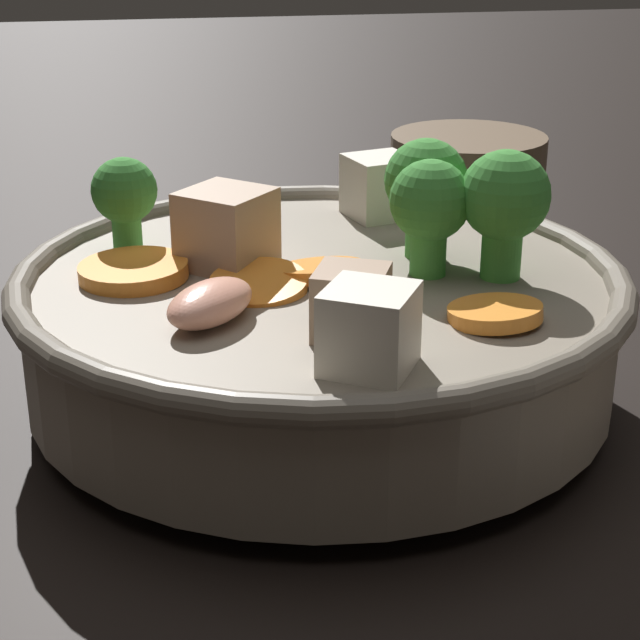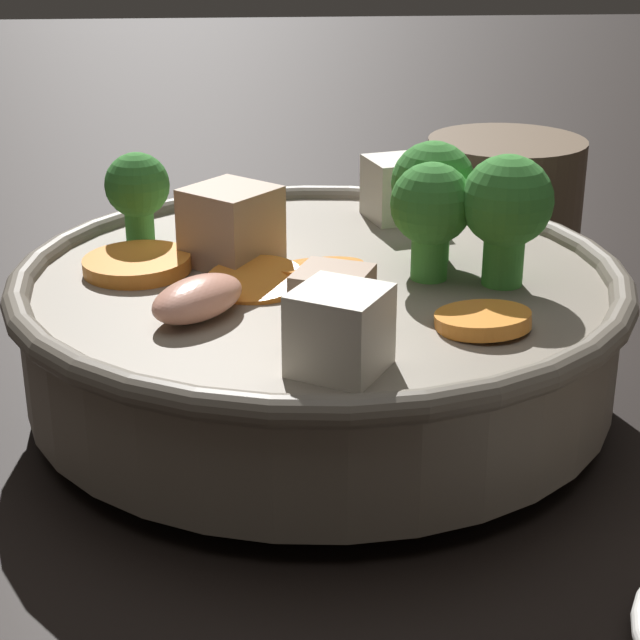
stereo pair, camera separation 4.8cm
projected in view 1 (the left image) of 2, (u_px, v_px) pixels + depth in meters
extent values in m
plane|color=black|center=(320.00, 402.00, 0.49)|extent=(3.00, 3.00, 0.00)
cylinder|color=slate|center=(320.00, 392.00, 0.49)|extent=(0.14, 0.14, 0.01)
cylinder|color=slate|center=(320.00, 331.00, 0.48)|extent=(0.26, 0.26, 0.05)
torus|color=#685F52|center=(320.00, 277.00, 0.47)|extent=(0.27, 0.27, 0.01)
cylinder|color=brown|center=(320.00, 307.00, 0.47)|extent=(0.24, 0.24, 0.03)
cylinder|color=orange|center=(321.00, 271.00, 0.47)|extent=(0.05, 0.05, 0.01)
cylinder|color=orange|center=(133.00, 271.00, 0.46)|extent=(0.06, 0.06, 0.01)
cylinder|color=orange|center=(258.00, 285.00, 0.45)|extent=(0.06, 0.06, 0.01)
cylinder|color=orange|center=(495.00, 313.00, 0.42)|extent=(0.05, 0.05, 0.01)
cylinder|color=green|center=(424.00, 233.00, 0.49)|extent=(0.02, 0.02, 0.02)
sphere|color=#388433|center=(426.00, 180.00, 0.48)|extent=(0.04, 0.04, 0.04)
cylinder|color=green|center=(127.00, 232.00, 0.50)|extent=(0.01, 0.01, 0.02)
sphere|color=#388433|center=(124.00, 190.00, 0.49)|extent=(0.03, 0.03, 0.03)
cylinder|color=green|center=(501.00, 252.00, 0.46)|extent=(0.02, 0.02, 0.02)
sphere|color=#388433|center=(505.00, 195.00, 0.45)|extent=(0.04, 0.04, 0.04)
cylinder|color=green|center=(428.00, 251.00, 0.47)|extent=(0.02, 0.02, 0.02)
sphere|color=#388433|center=(430.00, 200.00, 0.46)|extent=(0.04, 0.04, 0.04)
cube|color=tan|center=(227.00, 229.00, 0.47)|extent=(0.05, 0.05, 0.04)
cube|color=silver|center=(380.00, 186.00, 0.55)|extent=(0.04, 0.04, 0.03)
cube|color=silver|center=(375.00, 328.00, 0.38)|extent=(0.04, 0.04, 0.03)
cube|color=#9E7F66|center=(353.00, 303.00, 0.40)|extent=(0.03, 0.03, 0.03)
ellipsoid|color=#EA9E84|center=(210.00, 303.00, 0.42)|extent=(0.05, 0.05, 0.02)
cylinder|color=brown|center=(466.00, 197.00, 0.67)|extent=(0.10, 0.10, 0.08)
torus|color=brown|center=(491.00, 212.00, 0.62)|extent=(0.04, 0.01, 0.04)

